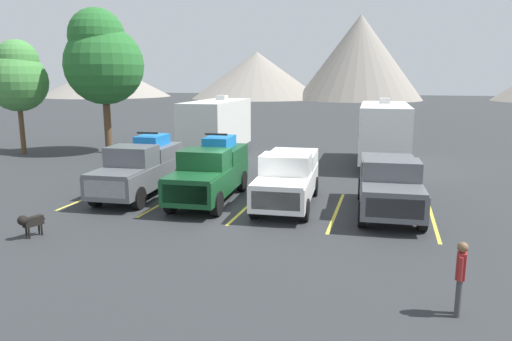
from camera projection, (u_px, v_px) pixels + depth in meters
The scene contains 17 objects.
ground_plane at pixel (243, 211), 17.89m from camera, with size 240.00×240.00×0.00m, color #2D3033.
pickup_truck_a at pixel (141, 167), 20.17m from camera, with size 2.35×5.71×2.61m.
pickup_truck_b at pixel (211, 171), 19.31m from camera, with size 2.35×5.80×2.65m.
pickup_truck_c at pixel (288, 178), 18.57m from camera, with size 2.35×5.58×2.12m.
pickup_truck_d at pixel (389, 184), 17.52m from camera, with size 2.49×5.62×2.10m.
lot_stripe_a at pixel (98, 194), 20.54m from camera, with size 0.12×5.50×0.01m, color gold.
lot_stripe_b at pixel (170, 199), 19.63m from camera, with size 0.12×5.50×0.01m, color gold.
lot_stripe_c at pixel (249, 205), 18.73m from camera, with size 0.12×5.50×0.01m, color gold.
lot_stripe_d at pixel (336, 211), 17.83m from camera, with size 0.12×5.50×0.01m, color gold.
lot_stripe_e at pixel (433, 219), 16.93m from camera, with size 0.12×5.50×0.01m, color gold.
camper_trailer_a at pixel (217, 125), 29.83m from camera, with size 2.80×8.61×3.80m.
camper_trailer_b at pixel (384, 130), 26.90m from camera, with size 2.86×8.82×3.75m.
person_a at pixel (460, 274), 9.91m from camera, with size 0.23×0.36×1.63m.
dog at pixel (29, 222), 14.83m from camera, with size 0.46×0.88×0.78m.
tree_a at pixel (102, 58), 30.48m from camera, with size 5.08×5.08×9.27m.
tree_b at pixel (17, 77), 30.33m from camera, with size 3.79×3.79×7.31m.
mountain_ridge at pixel (363, 73), 104.23m from camera, with size 144.12×39.27×17.98m.
Camera 1 is at (5.13, -16.48, 4.99)m, focal length 33.28 mm.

